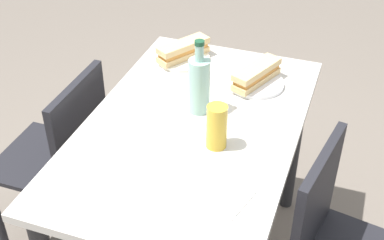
% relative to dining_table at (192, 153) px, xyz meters
% --- Properties ---
extents(dining_table, '(1.18, 0.73, 0.78)m').
position_rel_dining_table_xyz_m(dining_table, '(0.00, 0.00, 0.00)').
color(dining_table, beige).
rests_on(dining_table, ground).
extents(chair_far, '(0.40, 0.40, 0.85)m').
position_rel_dining_table_xyz_m(chair_far, '(0.00, 0.56, -0.16)').
color(chair_far, black).
rests_on(chair_far, ground).
extents(plate_near, '(0.22, 0.22, 0.01)m').
position_rel_dining_table_xyz_m(plate_near, '(0.42, 0.19, 0.14)').
color(plate_near, silver).
rests_on(plate_near, dining_table).
extents(baguette_sandwich_near, '(0.23, 0.18, 0.07)m').
position_rel_dining_table_xyz_m(baguette_sandwich_near, '(0.42, 0.19, 0.18)').
color(baguette_sandwich_near, '#DBB77A').
rests_on(baguette_sandwich_near, plate_near).
extents(knife_near, '(0.15, 0.11, 0.01)m').
position_rel_dining_table_xyz_m(knife_near, '(0.44, 0.24, 0.15)').
color(knife_near, silver).
rests_on(knife_near, plate_near).
extents(plate_far, '(0.22, 0.22, 0.01)m').
position_rel_dining_table_xyz_m(plate_far, '(0.33, -0.15, 0.14)').
color(plate_far, white).
rests_on(plate_far, dining_table).
extents(baguette_sandwich_far, '(0.24, 0.15, 0.07)m').
position_rel_dining_table_xyz_m(baguette_sandwich_far, '(0.33, -0.15, 0.18)').
color(baguette_sandwich_far, '#DBB77A').
rests_on(baguette_sandwich_far, plate_far).
extents(knife_far, '(0.18, 0.03, 0.01)m').
position_rel_dining_table_xyz_m(knife_far, '(0.34, -0.10, 0.15)').
color(knife_far, silver).
rests_on(knife_far, plate_far).
extents(water_bottle, '(0.08, 0.08, 0.28)m').
position_rel_dining_table_xyz_m(water_bottle, '(0.09, 0.01, 0.24)').
color(water_bottle, '#99C6B7').
rests_on(water_bottle, dining_table).
extents(beer_glass, '(0.07, 0.07, 0.16)m').
position_rel_dining_table_xyz_m(beer_glass, '(-0.08, -0.11, 0.21)').
color(beer_glass, gold).
rests_on(beer_glass, dining_table).
extents(paper_napkin, '(0.17, 0.17, 0.00)m').
position_rel_dining_table_xyz_m(paper_napkin, '(-0.31, -0.21, 0.13)').
color(paper_napkin, white).
rests_on(paper_napkin, dining_table).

